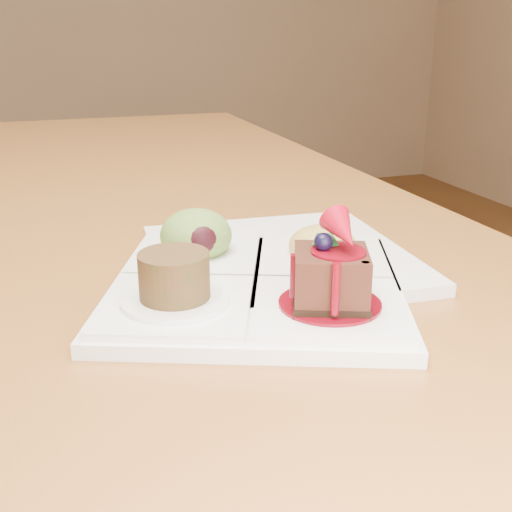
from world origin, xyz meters
name	(u,v)px	position (x,y,z in m)	size (l,w,h in m)	color
dining_table	(30,283)	(0.00, 0.00, 0.68)	(1.00, 1.80, 0.75)	brown
sampler_plate	(254,272)	(0.19, -0.26, 0.77)	(0.31, 0.31, 0.09)	white
second_plate	(280,258)	(0.23, -0.20, 0.76)	(0.23, 0.23, 0.01)	white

